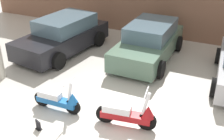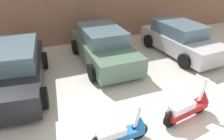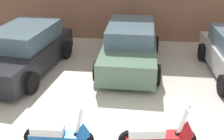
{
  "view_description": "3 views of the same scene",
  "coord_description": "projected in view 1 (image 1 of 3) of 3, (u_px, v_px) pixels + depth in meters",
  "views": [
    {
      "loc": [
        2.89,
        -4.44,
        4.6
      ],
      "look_at": [
        -0.29,
        2.39,
        0.66
      ],
      "focal_mm": 45.0,
      "sensor_mm": 36.0,
      "label": 1
    },
    {
      "loc": [
        -2.73,
        -2.54,
        3.86
      ],
      "look_at": [
        -0.53,
        2.83,
        0.78
      ],
      "focal_mm": 35.0,
      "sensor_mm": 36.0,
      "label": 2
    },
    {
      "loc": [
        0.39,
        -3.63,
        3.96
      ],
      "look_at": [
        -0.36,
        2.93,
        0.77
      ],
      "focal_mm": 45.0,
      "sensor_mm": 36.0,
      "label": 3
    }
  ],
  "objects": [
    {
      "name": "placard_near_left_scooter",
      "position": [
        38.0,
        125.0,
        7.02
      ],
      "size": [
        0.2,
        0.17,
        0.26
      ],
      "rotation": [
        0.0,
        0.0,
        -0.36
      ],
      "color": "black",
      "rests_on": "ground_plane"
    },
    {
      "name": "ground_plane",
      "position": [
        81.0,
        138.0,
        6.78
      ],
      "size": [
        28.0,
        28.0,
        0.0
      ],
      "primitive_type": "plane",
      "color": "beige"
    },
    {
      "name": "car_rear_left",
      "position": [
        63.0,
        35.0,
        11.13
      ],
      "size": [
        2.36,
        4.27,
        1.39
      ],
      "rotation": [
        0.0,
        0.0,
        -1.7
      ],
      "color": "black",
      "rests_on": "ground_plane"
    },
    {
      "name": "scooter_front_left",
      "position": [
        59.0,
        99.0,
        7.64
      ],
      "size": [
        1.44,
        0.52,
        1.01
      ],
      "rotation": [
        0.0,
        0.0,
        0.04
      ],
      "color": "black",
      "rests_on": "ground_plane"
    },
    {
      "name": "car_rear_center",
      "position": [
        149.0,
        42.0,
        10.54
      ],
      "size": [
        1.97,
        4.02,
        1.36
      ],
      "rotation": [
        0.0,
        0.0,
        -1.58
      ],
      "color": "#51705B",
      "rests_on": "ground_plane"
    },
    {
      "name": "scooter_front_right",
      "position": [
        128.0,
        113.0,
        7.01
      ],
      "size": [
        1.57,
        0.6,
        1.1
      ],
      "rotation": [
        0.0,
        0.0,
        0.15
      ],
      "color": "black",
      "rests_on": "ground_plane"
    }
  ]
}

